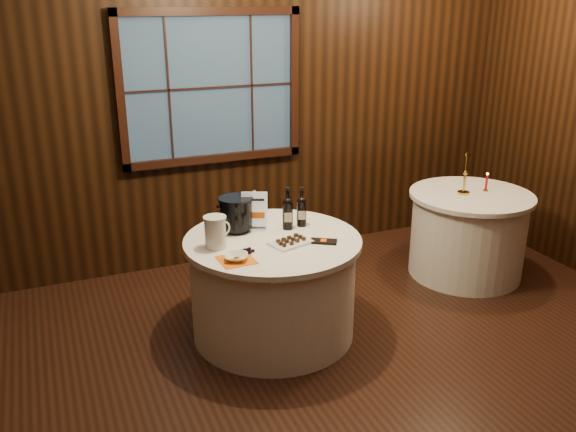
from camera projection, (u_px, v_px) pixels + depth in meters
name	position (u px, v px, depth m)	size (l,w,h in m)	color
ground	(333.00, 410.00, 3.76)	(6.00, 6.00, 0.00)	black
back_wall	(211.00, 99.00, 5.39)	(6.00, 0.10, 3.00)	black
main_table	(273.00, 286.00, 4.50)	(1.28, 1.28, 0.77)	white
side_table	(468.00, 234.00, 5.48)	(1.08, 1.08, 0.77)	white
sign_stand	(255.00, 216.00, 4.49)	(0.18, 0.14, 0.31)	silver
port_bottle_left	(288.00, 211.00, 4.50)	(0.08, 0.09, 0.32)	black
port_bottle_right	(302.00, 209.00, 4.56)	(0.07, 0.08, 0.30)	black
ice_bucket	(236.00, 213.00, 4.46)	(0.25, 0.25, 0.26)	black
chocolate_plate	(291.00, 242.00, 4.26)	(0.32, 0.26, 0.04)	white
chocolate_box	(324.00, 241.00, 4.29)	(0.19, 0.09, 0.02)	black
grape_bunch	(248.00, 251.00, 4.10)	(0.16, 0.07, 0.04)	black
glass_pitcher	(216.00, 232.00, 4.17)	(0.21, 0.16, 0.23)	silver
orange_napkin	(236.00, 260.00, 4.00)	(0.23, 0.23, 0.00)	orange
cracker_bowl	(236.00, 257.00, 4.00)	(0.15, 0.15, 0.04)	white
brass_candlestick	(465.00, 179.00, 5.30)	(0.10, 0.10, 0.37)	#B98C3A
red_candle	(486.00, 184.00, 5.39)	(0.05, 0.05, 0.17)	#B98C3A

